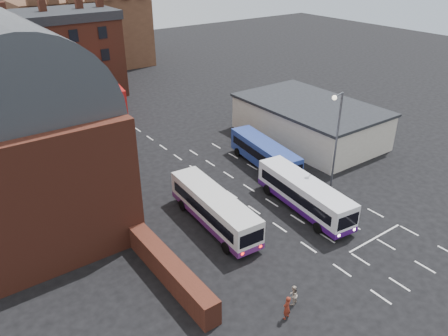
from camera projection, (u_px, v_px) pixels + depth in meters
ground at (301, 242)px, 33.26m from camera, size 180.00×180.00×0.00m
forecourt_wall at (171, 271)px, 28.95m from camera, size 1.20×10.00×1.80m
cream_building at (309, 121)px, 50.19m from camera, size 10.40×16.40×4.25m
brick_terrace at (37, 63)px, 60.72m from camera, size 22.00×10.00×11.00m
castle_keep at (73, 30)px, 81.16m from camera, size 22.00×22.00×12.00m
bus_white_outbound at (214, 207)px, 34.61m from camera, size 3.09×10.41×2.80m
bus_white_inbound at (304, 193)px, 36.60m from camera, size 3.40×10.39×2.78m
bus_blue at (264, 153)px, 43.83m from camera, size 3.48×9.98×2.66m
bus_red_double at (106, 97)px, 57.13m from camera, size 4.53×11.80×4.61m
street_lamp at (336, 132)px, 38.37m from camera, size 1.81×0.73×9.17m
pedestrian_red at (287, 308)px, 26.14m from camera, size 0.67×0.51×1.66m
pedestrian_beige at (293, 295)px, 27.24m from camera, size 0.82×0.73×1.40m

